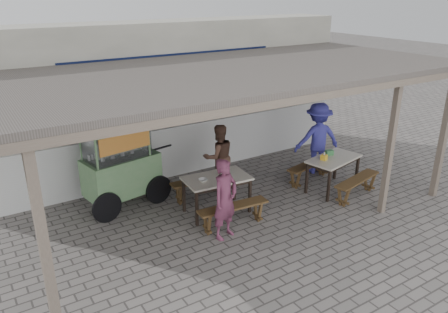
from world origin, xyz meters
TOP-DOWN VIEW (x-y plane):
  - ground at (0.00, 0.00)m, footprint 60.00×60.00m
  - back_wall at (-0.00, 3.58)m, footprint 9.00×1.28m
  - warung_roof at (0.02, 0.90)m, footprint 9.00×4.21m
  - table_left at (-0.43, 0.85)m, footprint 1.32×0.85m
  - bench_left_street at (-0.49, 0.18)m, footprint 1.38×0.39m
  - bench_left_wall at (-0.38, 1.52)m, footprint 1.38×0.39m
  - table_right at (2.26, 0.39)m, footprint 1.36×0.92m
  - bench_right_street at (2.39, -0.20)m, footprint 1.38×0.55m
  - bench_right_wall at (2.14, 0.98)m, footprint 1.38×0.55m
  - vendor_cart at (-1.91, 2.11)m, footprint 2.02×1.07m
  - patron_street_side at (-0.79, -0.02)m, footprint 0.62×0.50m
  - patron_wall_side at (0.20, 1.81)m, footprint 0.79×0.65m
  - patron_right_table at (2.67, 1.33)m, footprint 1.25×0.95m
  - tissue_box at (1.99, 0.42)m, footprint 0.15×0.15m
  - donation_box at (2.30, 0.57)m, footprint 0.19×0.15m
  - condiment_jar at (-0.26, 0.90)m, footprint 0.08×0.08m
  - condiment_bowl at (-0.75, 0.84)m, footprint 0.17×0.17m

SIDE VIEW (x-z plane):
  - ground at x=0.00m, z-range 0.00..0.00m
  - bench_right_street at x=2.39m, z-range 0.11..0.56m
  - bench_right_wall at x=2.14m, z-range 0.11..0.56m
  - bench_left_street at x=-0.49m, z-range 0.11..0.56m
  - bench_left_wall at x=-0.38m, z-range 0.11..0.56m
  - table_right at x=2.26m, z-range 0.29..1.04m
  - table_left at x=-0.43m, z-range 0.30..1.05m
  - patron_wall_side at x=0.20m, z-range 0.00..1.47m
  - patron_street_side at x=-0.79m, z-range 0.00..1.48m
  - condiment_bowl at x=-0.75m, z-range 0.75..0.79m
  - condiment_jar at x=-0.26m, z-range 0.75..0.84m
  - donation_box at x=2.30m, z-range 0.75..0.86m
  - tissue_box at x=1.99m, z-range 0.75..0.87m
  - patron_right_table at x=2.67m, z-range 0.00..1.71m
  - vendor_cart at x=-1.91m, z-range 0.07..1.75m
  - back_wall at x=0.00m, z-range -0.03..3.47m
  - warung_roof at x=0.02m, z-range 1.31..4.12m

